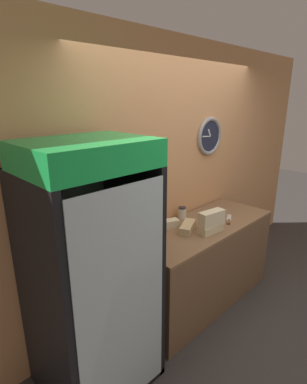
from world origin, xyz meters
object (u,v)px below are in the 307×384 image
(sandwich_stack_bottom, at_px, (211,229))
(sandwich_flat_left, at_px, (188,227))
(sandwich_stack_top, at_px, (212,215))
(sandwich_flat_right, at_px, (166,224))
(beverage_cooler, at_px, (87,258))
(chefs_knife, at_px, (229,220))
(sandwich_stack_middle, at_px, (211,222))
(condiment_jar, at_px, (182,213))

(sandwich_stack_bottom, bearing_deg, sandwich_flat_left, 126.57)
(sandwich_stack_top, height_order, sandwich_flat_right, sandwich_stack_top)
(beverage_cooler, xyz_separation_m, chefs_knife, (1.62, -0.16, -0.14))
(sandwich_stack_middle, relative_size, chefs_knife, 1.05)
(beverage_cooler, relative_size, condiment_jar, 14.71)
(sandwich_flat_right, xyz_separation_m, chefs_knife, (0.59, -0.36, -0.03))
(sandwich_stack_bottom, distance_m, sandwich_stack_middle, 0.07)
(sandwich_stack_middle, bearing_deg, sandwich_stack_top, 0.00)
(beverage_cooler, height_order, sandwich_stack_top, beverage_cooler)
(sandwich_stack_top, bearing_deg, chefs_knife, 3.92)
(sandwich_stack_top, bearing_deg, sandwich_flat_left, 126.57)
(sandwich_stack_bottom, relative_size, sandwich_flat_left, 0.93)
(sandwich_flat_right, bearing_deg, sandwich_stack_top, -59.27)
(sandwich_stack_top, height_order, condiment_jar, sandwich_stack_top)
(sandwich_stack_middle, bearing_deg, sandwich_flat_right, 120.73)
(beverage_cooler, distance_m, sandwich_stack_bottom, 1.28)
(sandwich_stack_bottom, height_order, chefs_knife, sandwich_stack_bottom)
(beverage_cooler, relative_size, sandwich_stack_top, 6.66)
(sandwich_stack_bottom, relative_size, sandwich_stack_top, 0.99)
(sandwich_flat_left, relative_size, chefs_knife, 1.11)
(sandwich_flat_right, bearing_deg, sandwich_flat_left, -65.08)
(sandwich_stack_middle, height_order, chefs_knife, sandwich_stack_middle)
(sandwich_stack_top, height_order, sandwich_flat_left, sandwich_stack_top)
(sandwich_stack_top, bearing_deg, sandwich_stack_bottom, 0.00)
(sandwich_stack_bottom, relative_size, sandwich_flat_right, 0.99)
(sandwich_stack_top, bearing_deg, sandwich_stack_middle, 0.00)
(sandwich_stack_top, bearing_deg, condiment_jar, 80.57)
(sandwich_flat_left, xyz_separation_m, condiment_jar, (0.20, 0.24, 0.03))
(sandwich_flat_left, relative_size, condiment_jar, 2.35)
(beverage_cooler, bearing_deg, sandwich_flat_right, 10.99)
(sandwich_flat_left, bearing_deg, sandwich_stack_middle, -53.43)
(sandwich_stack_top, distance_m, chefs_knife, 0.40)
(beverage_cooler, height_order, sandwich_flat_left, beverage_cooler)
(beverage_cooler, distance_m, sandwich_flat_right, 1.06)
(sandwich_stack_middle, height_order, sandwich_flat_right, sandwich_stack_middle)
(sandwich_stack_middle, bearing_deg, sandwich_flat_left, 126.57)
(sandwich_flat_left, bearing_deg, chefs_knife, -17.45)
(beverage_cooler, relative_size, sandwich_stack_bottom, 6.73)
(beverage_cooler, relative_size, sandwich_flat_left, 6.27)
(beverage_cooler, bearing_deg, sandwich_stack_middle, -8.29)
(sandwich_stack_middle, bearing_deg, chefs_knife, 3.92)
(sandwich_flat_left, distance_m, condiment_jar, 0.32)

